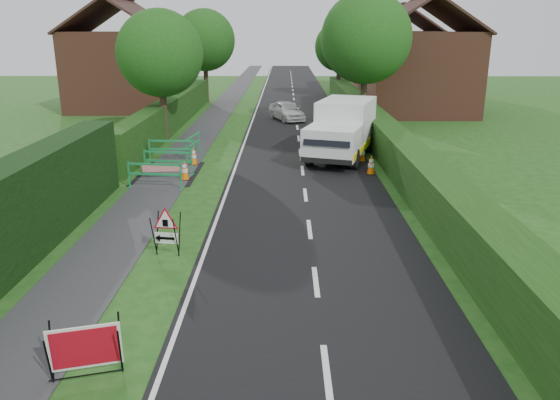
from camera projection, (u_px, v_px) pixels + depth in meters
name	position (u px, v px, depth m)	size (l,w,h in m)	color
ground	(203.00, 302.00, 11.83)	(120.00, 120.00, 0.00)	#194A15
road_surface	(294.00, 101.00, 45.20)	(6.00, 90.00, 0.02)	black
footpath	(228.00, 101.00, 45.25)	(2.00, 90.00, 0.02)	#2D2D30
hedge_west_far	(173.00, 127.00, 32.87)	(1.00, 24.00, 1.80)	#14380F
hedge_east	(380.00, 149.00, 27.04)	(1.20, 50.00, 1.50)	#14380F
house_west	(124.00, 69.00, 39.68)	(7.50, 7.40, 7.88)	brown
house_east_a	(419.00, 71.00, 37.58)	(7.50, 7.40, 7.88)	brown
house_east_b	(395.00, 60.00, 50.93)	(7.50, 7.40, 7.88)	brown
tree_nw	(160.00, 53.00, 27.71)	(4.40, 4.40, 6.70)	#2D2116
tree_ne	(366.00, 38.00, 31.21)	(5.20, 5.20, 7.79)	#2D2116
tree_fw	(205.00, 40.00, 42.87)	(4.80, 4.80, 7.24)	#2D2116
tree_fe	(339.00, 47.00, 46.77)	(4.20, 4.20, 6.33)	#2D2116
red_rect_sign	(85.00, 348.00, 9.09)	(1.30, 0.99, 0.99)	black
triangle_sign	(165.00, 228.00, 14.01)	(0.86, 0.86, 1.12)	black
works_van	(342.00, 128.00, 24.69)	(3.79, 6.03, 2.58)	silver
traffic_cone_0	(371.00, 165.00, 22.13)	(0.38, 0.38, 0.79)	black
traffic_cone_1	(362.00, 153.00, 24.32)	(0.38, 0.38, 0.79)	black
traffic_cone_2	(351.00, 142.00, 26.71)	(0.38, 0.38, 0.79)	black
traffic_cone_3	(185.00, 170.00, 21.31)	(0.38, 0.38, 0.79)	black
traffic_cone_4	(193.00, 156.00, 23.70)	(0.38, 0.38, 0.79)	black
ped_barrier_0	(155.00, 172.00, 20.07)	(2.09, 0.61, 1.00)	#198A44
ped_barrier_1	(168.00, 159.00, 22.07)	(2.09, 0.65, 1.00)	#198A44
ped_barrier_2	(172.00, 147.00, 24.29)	(2.07, 0.44, 1.00)	#198A44
ped_barrier_3	(193.00, 143.00, 25.31)	(0.63, 2.09, 1.00)	#198A44
redwhite_plank	(162.00, 179.00, 21.48)	(1.50, 0.04, 0.25)	red
hatchback_car	(287.00, 111.00, 35.34)	(1.46, 3.62, 1.23)	silver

